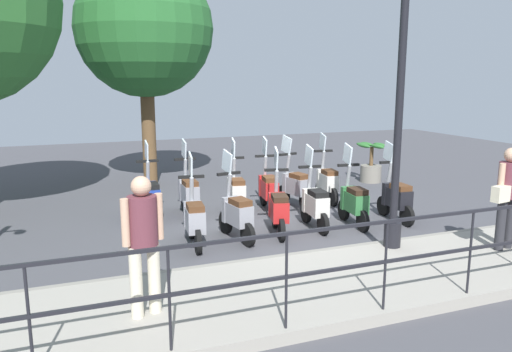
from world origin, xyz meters
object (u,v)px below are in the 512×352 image
scooter_far_0 (327,181)px  scooter_far_5 (151,195)px  potted_palm (371,166)px  scooter_near_3 (278,208)px  scooter_near_1 (354,201)px  pedestrian_with_bag (508,191)px  scooter_near_2 (315,203)px  tree_distant (145,29)px  pedestrian_distant (143,235)px  lamp_post_near (399,119)px  scooter_far_1 (295,185)px  scooter_far_2 (268,188)px  scooter_near_4 (236,213)px  scooter_near_5 (194,218)px  scooter_near_0 (396,197)px  scooter_far_3 (236,191)px  scooter_far_4 (189,192)px

scooter_far_0 → scooter_far_5: (-0.00, 3.96, 0.00)m
potted_palm → scooter_near_3: bearing=128.7°
scooter_near_1 → scooter_near_3: bearing=95.3°
scooter_far_5 → pedestrian_with_bag: bearing=-130.5°
potted_palm → scooter_near_3: (-3.36, 4.19, 0.04)m
scooter_near_2 → scooter_far_0: 2.13m
tree_distant → scooter_near_2: size_ratio=3.72×
pedestrian_distant → scooter_near_2: pedestrian_distant is taller
lamp_post_near → scooter_near_3: (1.64, 1.25, -1.68)m
scooter_far_1 → scooter_far_5: (0.15, 3.09, 0.00)m
scooter_near_3 → scooter_far_2: same height
pedestrian_with_bag → scooter_near_3: 3.70m
scooter_near_1 → scooter_far_5: (1.84, 3.51, 0.00)m
tree_distant → potted_palm: bearing=-108.6°
lamp_post_near → scooter_far_0: size_ratio=2.94×
scooter_far_5 → scooter_near_4: bearing=-146.7°
scooter_near_3 → scooter_far_5: size_ratio=1.00×
scooter_near_5 → pedestrian_distant: bearing=161.1°
scooter_near_0 → scooter_far_2: same height
scooter_near_0 → scooter_near_3: (0.03, 2.50, 0.00)m
pedestrian_distant → scooter_near_1: bearing=103.1°
scooter_near_3 → scooter_far_1: 2.01m
scooter_near_3 → scooter_far_2: (1.60, -0.46, 0.00)m
pedestrian_distant → scooter_far_3: pedestrian_distant is taller
scooter_near_1 → scooter_near_3: 1.54m
scooter_near_4 → scooter_far_3: (1.62, -0.55, 0.00)m
lamp_post_near → pedestrian_with_bag: (-0.72, -1.53, -1.09)m
scooter_far_1 → lamp_post_near: bearing=171.2°
pedestrian_with_bag → scooter_near_0: pedestrian_with_bag is taller
scooter_far_2 → scooter_far_4: size_ratio=1.00×
potted_palm → scooter_near_1: (-3.39, 2.65, 0.04)m
scooter_near_5 → scooter_near_3: bearing=-80.5°
scooter_near_2 → scooter_far_0: size_ratio=1.00×
scooter_near_2 → potted_palm: bearing=-41.2°
scooter_far_0 → scooter_far_3: size_ratio=1.00×
scooter_near_1 → scooter_far_5: same height
scooter_near_2 → scooter_far_0: (1.74, -1.22, 0.00)m
scooter_far_1 → scooter_far_5: bearing=76.3°
lamp_post_near → potted_palm: size_ratio=4.27×
lamp_post_near → scooter_far_4: size_ratio=2.94×
scooter_far_3 → scooter_near_0: bearing=-111.4°
scooter_near_3 → scooter_near_4: 0.80m
scooter_near_5 → scooter_far_4: bearing=-4.3°
tree_distant → scooter_far_4: (-3.45, -0.22, -3.49)m
pedestrian_with_bag → scooter_near_3: bearing=39.9°
scooter_near_0 → scooter_far_3: bearing=63.3°
potted_palm → scooter_near_3: scooter_near_3 is taller
scooter_near_2 → scooter_far_3: bearing=39.0°
scooter_near_1 → scooter_near_4: 2.34m
scooter_far_2 → scooter_far_4: same height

